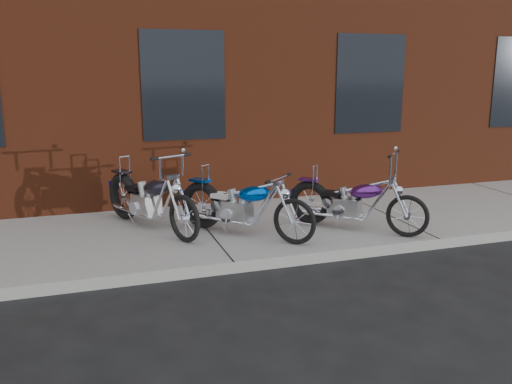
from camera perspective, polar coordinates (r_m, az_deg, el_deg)
name	(u,v)px	position (r m, az deg, el deg)	size (l,w,h in m)	color
ground	(234,274)	(6.79, -2.32, -8.58)	(120.00, 120.00, 0.00)	black
sidewalk	(207,234)	(8.14, -5.22, -4.38)	(22.00, 3.00, 0.15)	gray
building_brick	(143,5)	(14.27, -11.77, 18.74)	(22.00, 10.00, 8.00)	#612511
chopper_purple	(353,205)	(8.08, 10.17, -1.30)	(1.56, 1.57, 1.19)	black
chopper_blue	(242,208)	(7.69, -1.46, -1.69)	(1.54, 1.73, 0.96)	black
chopper_third	(149,201)	(8.13, -11.17, -0.97)	(1.09, 2.15, 1.18)	black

